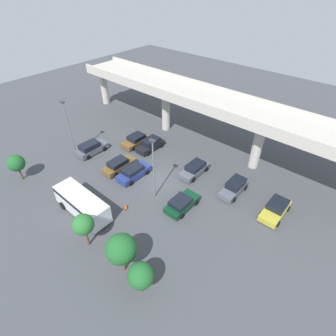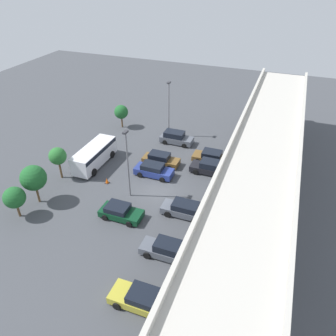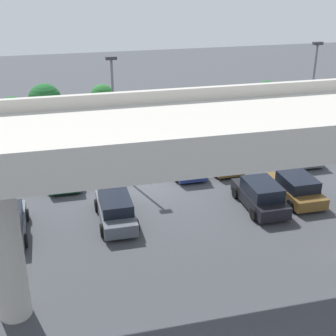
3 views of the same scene
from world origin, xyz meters
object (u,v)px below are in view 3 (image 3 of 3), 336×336
at_px(parked_car_2, 220,157).
at_px(parked_car_4, 116,209).
at_px(tree_front_left, 267,92).
at_px(tree_front_far_right, 12,110).
at_px(parked_car_1, 296,188).
at_px(parked_car_5, 64,172).
at_px(tree_front_centre, 102,97).
at_px(parked_car_0, 297,148).
at_px(lamp_post_near_aisle, 113,107).
at_px(traffic_cone, 125,148).
at_px(lamp_post_mid_lot, 312,88).
at_px(tree_front_right, 45,100).
at_px(parked_car_3, 184,161).
at_px(parked_car_6, 7,224).
at_px(parked_car_8, 260,195).
at_px(shuttle_bus, 154,118).

height_order(parked_car_2, parked_car_4, parked_car_4).
distance_m(tree_front_left, tree_front_far_right, 22.31).
relative_size(parked_car_1, parked_car_5, 1.02).
bearing_deg(tree_front_centre, parked_car_0, 142.73).
xyz_separation_m(parked_car_0, parked_car_5, (16.87, 0.02, -0.15)).
height_order(lamp_post_near_aisle, traffic_cone, lamp_post_near_aisle).
bearing_deg(lamp_post_mid_lot, tree_front_right, -21.51).
relative_size(parked_car_3, tree_front_right, 1.05).
bearing_deg(tree_front_right, parked_car_0, 152.10).
bearing_deg(parked_car_0, lamp_post_near_aisle, -92.84).
distance_m(parked_car_5, tree_front_left, 21.15).
xyz_separation_m(parked_car_4, tree_front_far_right, (6.11, -15.73, 1.63)).
bearing_deg(parked_car_2, lamp_post_near_aisle, -95.69).
height_order(parked_car_4, tree_front_right, tree_front_right).
relative_size(parked_car_5, tree_front_centre, 1.09).
xyz_separation_m(parked_car_4, lamp_post_near_aisle, (-0.99, -6.66, 3.92)).
height_order(lamp_post_near_aisle, tree_front_right, lamp_post_near_aisle).
distance_m(parked_car_4, tree_front_right, 15.96).
height_order(parked_car_0, traffic_cone, parked_car_0).
height_order(parked_car_4, parked_car_6, parked_car_6).
height_order(parked_car_1, lamp_post_mid_lot, lamp_post_mid_lot).
distance_m(parked_car_3, lamp_post_mid_lot, 11.36).
height_order(parked_car_4, parked_car_8, parked_car_8).
xyz_separation_m(lamp_post_near_aisle, tree_front_right, (4.46, -8.74, -1.56)).
xyz_separation_m(parked_car_4, traffic_cone, (-2.15, -10.26, -0.41)).
bearing_deg(parked_car_1, lamp_post_mid_lot, -32.84).
height_order(parked_car_1, parked_car_8, parked_car_8).
bearing_deg(parked_car_4, parked_car_8, -92.82).
height_order(parked_car_8, traffic_cone, parked_car_8).
xyz_separation_m(parked_car_0, shuttle_bus, (9.05, -7.72, 0.66)).
bearing_deg(parked_car_0, tree_front_centre, -127.27).
xyz_separation_m(lamp_post_mid_lot, tree_front_left, (-0.18, -7.81, -2.26)).
xyz_separation_m(parked_car_8, shuttle_bus, (3.27, -14.14, 0.70)).
distance_m(parked_car_1, tree_front_far_right, 23.30).
height_order(lamp_post_near_aisle, tree_front_centre, lamp_post_near_aisle).
bearing_deg(tree_front_left, parked_car_5, 26.96).
bearing_deg(tree_front_far_right, tree_front_left, 179.49).
bearing_deg(tree_front_far_right, parked_car_6, 91.32).
relative_size(parked_car_0, parked_car_5, 1.06).
height_order(shuttle_bus, lamp_post_mid_lot, lamp_post_mid_lot).
height_order(tree_front_far_right, traffic_cone, tree_front_far_right).
relative_size(tree_front_left, traffic_cone, 5.10).
bearing_deg(tree_front_right, parked_car_6, 81.74).
distance_m(lamp_post_near_aisle, traffic_cone, 5.75).
bearing_deg(parked_car_0, parked_car_3, -88.37).
bearing_deg(parked_car_2, parked_car_8, 2.15).
xyz_separation_m(parked_car_2, parked_car_5, (10.86, -0.04, -0.05)).
bearing_deg(traffic_cone, parked_car_1, 131.46).
distance_m(parked_car_3, parked_car_4, 8.01).
bearing_deg(parked_car_0, lamp_post_mid_lot, 134.91).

